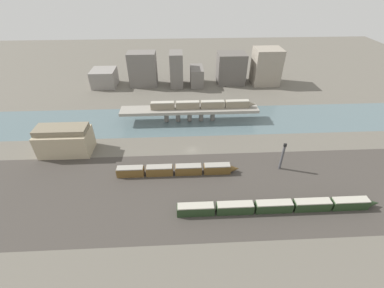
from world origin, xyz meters
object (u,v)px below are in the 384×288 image
object	(u,v)px
train_yard_mid	(177,170)
warehouse_building	(65,140)
train_on_bridge	(203,105)
signal_tower	(282,157)
train_yard_near	(278,206)

from	to	relation	value
train_yard_mid	warehouse_building	bearing A→B (deg)	160.56
train_yard_mid	warehouse_building	xyz separation A→B (m)	(-46.50, 16.42, 3.92)
warehouse_building	train_on_bridge	bearing A→B (deg)	21.78
train_yard_mid	signal_tower	world-z (taller)	signal_tower
train_yard_near	warehouse_building	world-z (taller)	warehouse_building
train_yard_mid	signal_tower	size ratio (longest dim) A/B	3.92
warehouse_building	train_yard_near	bearing A→B (deg)	-24.39
signal_tower	train_on_bridge	bearing A→B (deg)	124.71
train_yard_near	signal_tower	distance (m)	22.14
train_yard_near	warehouse_building	distance (m)	86.75
train_yard_mid	train_on_bridge	bearing A→B (deg)	72.21
signal_tower	train_yard_near	bearing A→B (deg)	-110.17
train_yard_mid	signal_tower	bearing A→B (deg)	1.54
train_yard_near	train_yard_mid	size ratio (longest dim) A/B	1.43
warehouse_building	signal_tower	xyz separation A→B (m)	(86.44, -15.34, 0.02)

